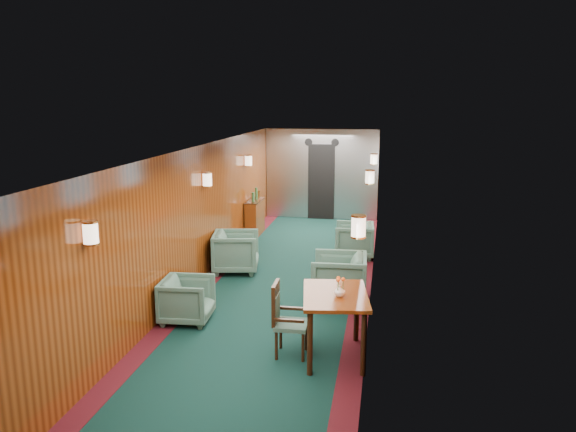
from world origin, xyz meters
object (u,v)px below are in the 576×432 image
at_px(credenza, 255,217).
at_px(armchair_right_far, 354,240).
at_px(armchair_left_near, 187,300).
at_px(armchair_right_near, 339,278).
at_px(side_chair, 284,316).
at_px(dining_table, 335,304).
at_px(armchair_left_far, 236,252).

relative_size(credenza, armchair_right_far, 1.43).
distance_m(armchair_left_near, armchair_right_near, 2.41).
relative_size(side_chair, credenza, 0.85).
xyz_separation_m(armchair_left_near, armchair_right_far, (2.20, 3.79, 0.03)).
relative_size(dining_table, side_chair, 1.28).
xyz_separation_m(credenza, armchair_right_near, (2.34, -4.14, -0.04)).
distance_m(dining_table, credenza, 6.57).
height_order(armchair_left_far, armchair_right_near, armchair_right_near).
distance_m(side_chair, credenza, 6.40).
xyz_separation_m(armchair_right_near, armchair_right_far, (0.09, 2.62, -0.04)).
distance_m(side_chair, armchair_right_far, 4.65).
bearing_deg(armchair_right_near, armchair_left_far, -124.23).
relative_size(credenza, armchair_left_far, 1.34).
distance_m(side_chair, armchair_left_near, 1.80).
relative_size(side_chair, armchair_right_near, 1.10).
distance_m(side_chair, armchair_left_far, 3.60).
bearing_deg(armchair_right_far, dining_table, -2.60).
relative_size(dining_table, armchair_left_near, 1.70).
bearing_deg(dining_table, armchair_right_far, 82.33).
distance_m(credenza, armchair_left_near, 5.31).
xyz_separation_m(credenza, armchair_left_far, (0.31, -2.87, -0.05)).
bearing_deg(armchair_left_far, armchair_right_far, -67.75).
relative_size(dining_table, armchair_right_near, 1.41).
xyz_separation_m(dining_table, armchair_left_near, (-2.22, 0.78, -0.38)).
height_order(armchair_left_near, armchair_right_far, armchair_right_far).
distance_m(armchair_left_near, armchair_left_far, 2.44).
relative_size(armchair_left_far, armchair_right_near, 0.97).
distance_m(armchair_right_near, armchair_right_far, 2.62).
xyz_separation_m(armchair_left_far, armchair_right_far, (2.12, 1.35, -0.02)).
distance_m(dining_table, side_chair, 0.66).
height_order(dining_table, side_chair, side_chair).
bearing_deg(credenza, dining_table, -68.01).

